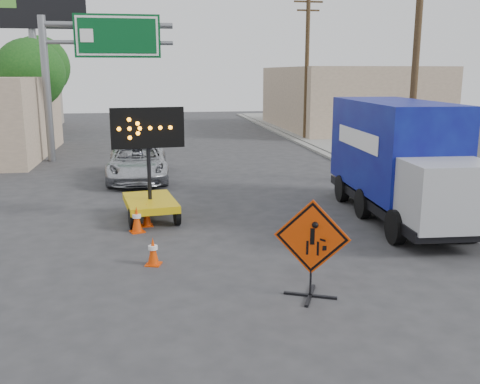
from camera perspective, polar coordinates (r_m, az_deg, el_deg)
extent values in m
plane|color=#2D2D30|center=(9.99, 1.44, -12.40)|extent=(100.00, 100.00, 0.00)
cube|color=gray|center=(25.84, 10.84, 3.14)|extent=(0.40, 60.00, 0.12)
cube|color=gray|center=(26.72, 15.48, 3.25)|extent=(4.00, 60.00, 0.15)
cube|color=tan|center=(41.63, 11.36, 9.76)|extent=(10.00, 14.00, 4.60)
cylinder|color=slate|center=(27.31, -19.91, 10.18)|extent=(0.36, 0.36, 6.80)
cylinder|color=slate|center=(27.03, -13.86, 16.91)|extent=(6.00, 0.28, 0.28)
cylinder|color=slate|center=(26.97, -13.77, 15.22)|extent=(6.00, 0.20, 0.20)
cube|color=#05441B|center=(26.85, -12.94, 15.92)|extent=(4.00, 0.10, 2.00)
cube|color=silver|center=(26.78, -12.95, 15.93)|extent=(3.80, 0.01, 1.80)
cylinder|color=slate|center=(35.53, -21.02, 12.28)|extent=(0.44, 0.44, 9.00)
cube|color=silver|center=(35.58, -21.24, 18.41)|extent=(6.00, 0.25, 3.00)
cube|color=black|center=(35.43, -21.29, 18.44)|extent=(6.10, 0.04, 3.10)
cylinder|color=#44331D|center=(21.25, 18.20, 12.77)|extent=(0.26, 0.26, 9.00)
cylinder|color=#44331D|center=(34.30, 7.13, 13.01)|extent=(0.26, 0.26, 9.00)
cube|color=#44331D|center=(34.55, 7.32, 19.49)|extent=(1.80, 0.10, 0.10)
cube|color=#44331D|center=(34.49, 7.30, 18.67)|extent=(1.40, 0.10, 0.10)
cylinder|color=#44331D|center=(31.62, -21.10, 7.09)|extent=(0.28, 0.28, 3.25)
sphere|color=#134414|center=(31.51, -21.48, 11.71)|extent=(3.71, 3.71, 3.71)
cylinder|color=#44331D|center=(39.63, -20.31, 8.36)|extent=(0.28, 0.28, 3.58)
sphere|color=#134414|center=(39.55, -20.63, 12.42)|extent=(4.10, 4.10, 4.10)
cube|color=black|center=(10.58, 7.49, -10.89)|extent=(0.96, 0.49, 0.05)
cube|color=black|center=(10.58, 7.49, -10.89)|extent=(0.49, 0.96, 0.05)
cylinder|color=black|center=(10.44, 7.55, -8.99)|extent=(0.04, 0.04, 0.80)
cube|color=#D63904|center=(10.17, 7.68, -4.79)|extent=(1.33, 0.64, 1.45)
cube|color=black|center=(10.17, 7.68, -4.79)|extent=(1.23, 0.57, 1.36)
cube|color=#C7A30B|center=(15.82, -9.55, -1.10)|extent=(1.68, 2.46, 0.21)
cylinder|color=black|center=(15.56, -9.73, 3.63)|extent=(0.11, 0.11, 2.53)
cube|color=black|center=(15.45, -9.85, 6.78)|extent=(2.06, 0.40, 1.15)
imported|color=#B1B3B9|center=(21.80, -10.88, 3.11)|extent=(2.35, 5.05, 1.40)
cube|color=black|center=(16.37, 16.58, -0.94)|extent=(2.54, 7.19, 0.27)
cube|color=#0A0861|center=(16.72, 15.86, 4.78)|extent=(2.53, 5.60, 2.65)
cube|color=#9EA0A5|center=(13.77, 21.91, -0.26)|extent=(2.12, 1.71, 1.59)
cube|color=#D63904|center=(12.28, -9.21, -7.60)|extent=(0.41, 0.41, 0.03)
cone|color=#D63904|center=(12.17, -9.26, -6.19)|extent=(0.25, 0.25, 0.61)
cylinder|color=silver|center=(12.15, -9.27, -5.87)|extent=(0.21, 0.21, 0.09)
cube|color=#D63904|center=(14.77, -10.90, -4.16)|extent=(0.46, 0.46, 0.03)
cone|color=#D63904|center=(14.68, -10.96, -2.83)|extent=(0.28, 0.28, 0.68)
cylinder|color=silver|center=(14.65, -10.97, -2.53)|extent=(0.23, 0.23, 0.10)
cube|color=#D63904|center=(15.31, -9.87, -3.53)|extent=(0.35, 0.35, 0.03)
cone|color=#D63904|center=(15.22, -9.92, -2.35)|extent=(0.26, 0.26, 0.62)
cylinder|color=silver|center=(15.20, -9.93, -2.09)|extent=(0.21, 0.21, 0.09)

